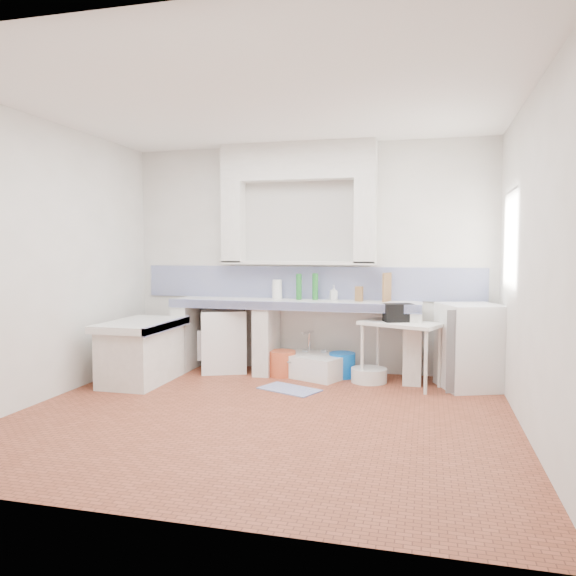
% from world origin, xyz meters
% --- Properties ---
extents(floor, '(4.50, 4.50, 0.00)m').
position_xyz_m(floor, '(0.00, 0.00, 0.00)').
color(floor, '#984830').
rests_on(floor, ground).
extents(ceiling, '(4.50, 4.50, 0.00)m').
position_xyz_m(ceiling, '(0.00, 0.00, 2.80)').
color(ceiling, white).
rests_on(ceiling, ground).
extents(wall_back, '(4.50, 0.00, 4.50)m').
position_xyz_m(wall_back, '(0.00, 2.00, 1.40)').
color(wall_back, white).
rests_on(wall_back, ground).
extents(wall_front, '(4.50, 0.00, 4.50)m').
position_xyz_m(wall_front, '(0.00, -2.00, 1.40)').
color(wall_front, white).
rests_on(wall_front, ground).
extents(wall_left, '(0.00, 4.50, 4.50)m').
position_xyz_m(wall_left, '(-2.25, 0.00, 1.40)').
color(wall_left, white).
rests_on(wall_left, ground).
extents(wall_right, '(0.00, 4.50, 4.50)m').
position_xyz_m(wall_right, '(2.25, 0.00, 1.40)').
color(wall_right, white).
rests_on(wall_right, ground).
extents(alcove_mass, '(1.90, 0.25, 0.45)m').
position_xyz_m(alcove_mass, '(-0.10, 1.88, 2.58)').
color(alcove_mass, white).
rests_on(alcove_mass, ground).
extents(window_frame, '(0.35, 0.86, 1.06)m').
position_xyz_m(window_frame, '(2.42, 1.20, 1.60)').
color(window_frame, '#382011').
rests_on(window_frame, ground).
extents(lace_valance, '(0.01, 0.84, 0.24)m').
position_xyz_m(lace_valance, '(2.28, 1.20, 1.98)').
color(lace_valance, white).
rests_on(lace_valance, ground).
extents(counter_slab, '(3.00, 0.60, 0.08)m').
position_xyz_m(counter_slab, '(-0.10, 1.70, 0.86)').
color(counter_slab, white).
rests_on(counter_slab, ground).
extents(counter_lip, '(3.00, 0.04, 0.10)m').
position_xyz_m(counter_lip, '(-0.10, 1.42, 0.86)').
color(counter_lip, navy).
rests_on(counter_lip, ground).
extents(counter_pier_left, '(0.20, 0.55, 0.82)m').
position_xyz_m(counter_pier_left, '(-1.50, 1.70, 0.41)').
color(counter_pier_left, white).
rests_on(counter_pier_left, ground).
extents(counter_pier_mid, '(0.20, 0.55, 0.82)m').
position_xyz_m(counter_pier_mid, '(-0.45, 1.70, 0.41)').
color(counter_pier_mid, white).
rests_on(counter_pier_mid, ground).
extents(counter_pier_right, '(0.20, 0.55, 0.82)m').
position_xyz_m(counter_pier_right, '(1.30, 1.70, 0.41)').
color(counter_pier_right, white).
rests_on(counter_pier_right, ground).
extents(peninsula_top, '(0.70, 1.10, 0.08)m').
position_xyz_m(peninsula_top, '(-1.70, 0.90, 0.66)').
color(peninsula_top, white).
rests_on(peninsula_top, ground).
extents(peninsula_base, '(0.60, 1.00, 0.62)m').
position_xyz_m(peninsula_base, '(-1.70, 0.90, 0.31)').
color(peninsula_base, white).
rests_on(peninsula_base, ground).
extents(peninsula_lip, '(0.04, 1.10, 0.10)m').
position_xyz_m(peninsula_lip, '(-1.37, 0.90, 0.66)').
color(peninsula_lip, navy).
rests_on(peninsula_lip, ground).
extents(backsplash, '(4.27, 0.03, 0.40)m').
position_xyz_m(backsplash, '(0.00, 1.99, 1.10)').
color(backsplash, navy).
rests_on(backsplash, ground).
extents(stove, '(0.70, 0.69, 0.77)m').
position_xyz_m(stove, '(-1.01, 1.68, 0.38)').
color(stove, white).
rests_on(stove, ground).
extents(sink, '(1.11, 0.88, 0.24)m').
position_xyz_m(sink, '(0.05, 1.69, 0.12)').
color(sink, white).
rests_on(sink, ground).
extents(side_table, '(0.97, 0.77, 0.04)m').
position_xyz_m(side_table, '(1.17, 1.45, 0.36)').
color(side_table, white).
rests_on(side_table, ground).
extents(fridge, '(0.77, 0.77, 0.92)m').
position_xyz_m(fridge, '(1.92, 1.52, 0.46)').
color(fridge, white).
rests_on(fridge, ground).
extents(bucket_red, '(0.42, 0.42, 0.30)m').
position_xyz_m(bucket_red, '(-0.22, 1.59, 0.15)').
color(bucket_red, '#D4572F').
rests_on(bucket_red, ground).
extents(bucket_orange, '(0.29, 0.29, 0.24)m').
position_xyz_m(bucket_orange, '(0.11, 1.68, 0.12)').
color(bucket_orange, '#E95C09').
rests_on(bucket_orange, ground).
extents(bucket_blue, '(0.39, 0.39, 0.29)m').
position_xyz_m(bucket_blue, '(0.49, 1.70, 0.15)').
color(bucket_blue, blue).
rests_on(bucket_blue, ground).
extents(basin_white, '(0.53, 0.53, 0.16)m').
position_xyz_m(basin_white, '(0.82, 1.53, 0.08)').
color(basin_white, white).
rests_on(basin_white, ground).
extents(water_bottle_a, '(0.09, 0.09, 0.28)m').
position_xyz_m(water_bottle_a, '(0.01, 1.82, 0.14)').
color(water_bottle_a, silver).
rests_on(water_bottle_a, ground).
extents(water_bottle_b, '(0.09, 0.09, 0.29)m').
position_xyz_m(water_bottle_b, '(0.25, 1.83, 0.14)').
color(water_bottle_b, silver).
rests_on(water_bottle_b, ground).
extents(black_bag, '(0.36, 0.28, 0.20)m').
position_xyz_m(black_bag, '(1.15, 1.47, 0.81)').
color(black_bag, black).
rests_on(black_bag, side_table).
extents(green_bottle_a, '(0.08, 0.08, 0.32)m').
position_xyz_m(green_bottle_a, '(-0.07, 1.82, 1.06)').
color(green_bottle_a, '#1E6B28').
rests_on(green_bottle_a, counter_slab).
extents(green_bottle_b, '(0.09, 0.09, 0.32)m').
position_xyz_m(green_bottle_b, '(0.13, 1.85, 1.06)').
color(green_bottle_b, '#1E6B28').
rests_on(green_bottle_b, counter_slab).
extents(knife_block, '(0.09, 0.08, 0.18)m').
position_xyz_m(knife_block, '(0.67, 1.79, 0.99)').
color(knife_block, brown).
rests_on(knife_block, counter_slab).
extents(cutting_board, '(0.09, 0.25, 0.34)m').
position_xyz_m(cutting_board, '(0.99, 1.85, 1.07)').
color(cutting_board, brown).
rests_on(cutting_board, counter_slab).
extents(paper_towel, '(0.14, 0.14, 0.24)m').
position_xyz_m(paper_towel, '(-0.35, 1.85, 1.02)').
color(paper_towel, white).
rests_on(paper_towel, counter_slab).
extents(soap_bottle, '(0.10, 0.11, 0.18)m').
position_xyz_m(soap_bottle, '(0.35, 1.85, 0.99)').
color(soap_bottle, white).
rests_on(soap_bottle, counter_slab).
extents(rug, '(0.73, 0.59, 0.01)m').
position_xyz_m(rug, '(0.02, 0.97, 0.01)').
color(rug, navy).
rests_on(rug, ground).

